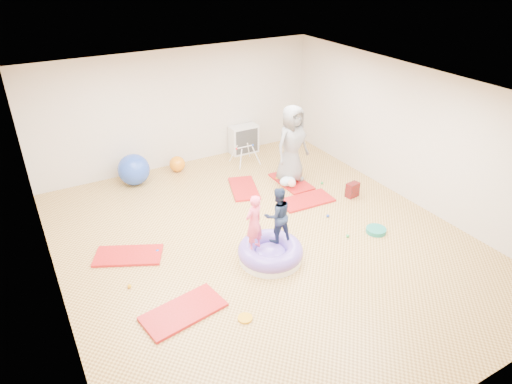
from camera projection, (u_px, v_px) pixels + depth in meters
room at (265, 174)px, 7.77m from camera, size 7.01×8.01×2.81m
gym_mat_front_left at (184, 311)px, 6.80m from camera, size 1.30×0.80×0.05m
gym_mat_mid_left at (128, 255)px, 8.02m from camera, size 1.29×1.03×0.05m
gym_mat_center_back at (244, 188)px, 10.22m from camera, size 0.87×1.23×0.05m
gym_mat_right at (306, 201)px, 9.73m from camera, size 1.17×0.63×0.05m
gym_mat_rear_right at (291, 182)px, 10.50m from camera, size 0.58×1.14×0.05m
inflatable_cushion at (270, 252)px, 7.90m from camera, size 1.14×1.14×0.36m
child_pink at (254, 220)px, 7.51m from camera, size 0.43×0.35×1.02m
child_navy at (278, 213)px, 7.72m from camera, size 0.54×0.44×1.02m
adult_caregiver at (292, 144)px, 10.09m from camera, size 0.97×0.73×1.78m
infant at (288, 181)px, 10.21m from camera, size 0.39×0.39×0.23m
ball_pit_balls at (267, 220)px, 9.02m from camera, size 4.91×2.73×0.07m
exercise_ball_blue at (134, 170)px, 10.30m from camera, size 0.71×0.71×0.71m
exercise_ball_orange at (177, 164)px, 10.95m from camera, size 0.38×0.38×0.38m
infant_play_gym at (245, 152)px, 11.27m from camera, size 0.61×0.58×0.47m
cube_shelf at (244, 139)px, 11.86m from camera, size 0.73×0.36×0.73m
balance_disc at (376, 230)px, 8.69m from camera, size 0.38×0.38×0.08m
backpack at (352, 190)px, 9.86m from camera, size 0.30×0.21×0.32m
yellow_toy at (245, 318)px, 6.69m from camera, size 0.22×0.22×0.03m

